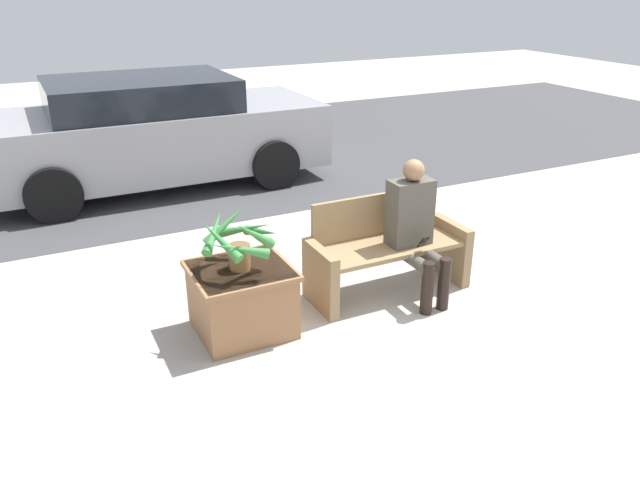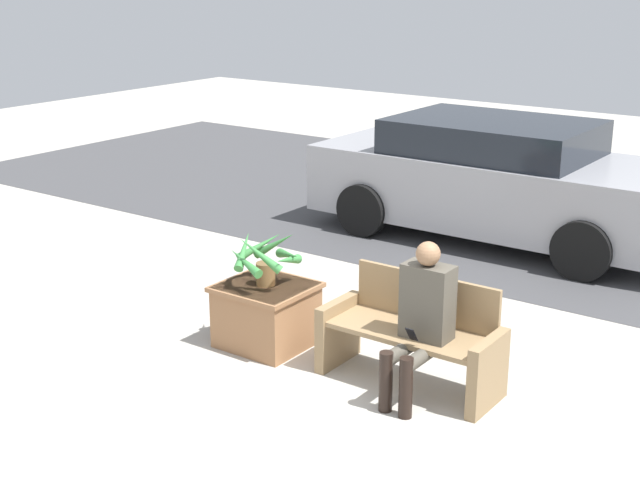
# 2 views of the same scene
# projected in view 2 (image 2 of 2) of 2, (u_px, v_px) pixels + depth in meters

# --- Properties ---
(ground_plane) EXTENTS (30.00, 30.00, 0.00)m
(ground_plane) POSITION_uv_depth(u_px,v_px,m) (373.00, 418.00, 6.61)
(ground_plane) COLOR #ADA89E
(road_surface) EXTENTS (20.00, 6.00, 0.01)m
(road_surface) POSITION_uv_depth(u_px,v_px,m) (625.00, 232.00, 11.16)
(road_surface) COLOR #424244
(road_surface) RESTS_ON ground_plane
(bench) EXTENTS (1.46, 0.55, 0.86)m
(bench) POSITION_uv_depth(u_px,v_px,m) (413.00, 336.00, 7.06)
(bench) COLOR #8C704C
(bench) RESTS_ON ground_plane
(person_seated) EXTENTS (0.38, 0.61, 1.24)m
(person_seated) POSITION_uv_depth(u_px,v_px,m) (421.00, 316.00, 6.74)
(person_seated) COLOR #4C473D
(person_seated) RESTS_ON ground_plane
(planter_box) EXTENTS (0.77, 0.72, 0.56)m
(planter_box) POSITION_uv_depth(u_px,v_px,m) (266.00, 313.00, 7.80)
(planter_box) COLOR #936642
(planter_box) RESTS_ON ground_plane
(potted_plant) EXTENTS (0.64, 0.64, 0.50)m
(potted_plant) POSITION_uv_depth(u_px,v_px,m) (266.00, 258.00, 7.66)
(potted_plant) COLOR brown
(potted_plant) RESTS_ON planter_box
(parked_car) EXTENTS (4.47, 1.98, 1.45)m
(parked_car) POSITION_uv_depth(u_px,v_px,m) (498.00, 180.00, 10.77)
(parked_car) COLOR #99999E
(parked_car) RESTS_ON ground_plane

